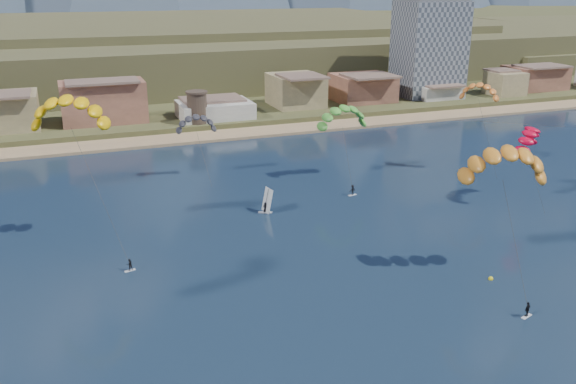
{
  "coord_description": "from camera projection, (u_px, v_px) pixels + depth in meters",
  "views": [
    {
      "loc": [
        -28.79,
        -44.51,
        38.79
      ],
      "look_at": [
        0.0,
        32.0,
        10.0
      ],
      "focal_mm": 38.01,
      "sensor_mm": 36.0,
      "label": 1
    }
  ],
  "objects": [
    {
      "name": "kitesurfer_yellow",
      "position": [
        69.0,
        107.0,
        89.03
      ],
      "size": [
        12.77,
        18.39,
        25.65
      ],
      "color": "silver",
      "rests_on": "ground"
    },
    {
      "name": "land",
      "position": [
        85.0,
        23.0,
        556.09
      ],
      "size": [
        2200.0,
        900.0,
        4.0
      ],
      "color": "brown",
      "rests_on": "ground"
    },
    {
      "name": "apartment_tower",
      "position": [
        429.0,
        46.0,
        197.05
      ],
      "size": [
        20.0,
        16.0,
        32.0
      ],
      "color": "gray",
      "rests_on": "ground"
    },
    {
      "name": "watchtower",
      "position": [
        197.0,
        107.0,
        161.92
      ],
      "size": [
        5.82,
        5.82,
        8.6
      ],
      "color": "#47382D",
      "rests_on": "ground"
    },
    {
      "name": "kitesurfer_orange",
      "position": [
        506.0,
        158.0,
        80.54
      ],
      "size": [
        13.26,
        17.29,
        20.98
      ],
      "color": "silver",
      "rests_on": "ground"
    },
    {
      "name": "foothills",
      "position": [
        177.0,
        48.0,
        271.38
      ],
      "size": [
        940.0,
        210.0,
        18.0
      ],
      "color": "brown",
      "rests_on": "ground"
    },
    {
      "name": "distant_kite_orange",
      "position": [
        480.0,
        89.0,
        125.04
      ],
      "size": [
        8.07,
        8.25,
        20.04
      ],
      "color": "#262626",
      "rests_on": "ground"
    },
    {
      "name": "ground",
      "position": [
        399.0,
        383.0,
        61.74
      ],
      "size": [
        2400.0,
        2400.0,
        0.0
      ],
      "primitive_type": "plane",
      "color": "black",
      "rests_on": "ground"
    },
    {
      "name": "buoy",
      "position": [
        491.0,
        279.0,
        82.87
      ],
      "size": [
        0.66,
        0.66,
        0.66
      ],
      "color": "yellow",
      "rests_on": "ground"
    },
    {
      "name": "kitesurfer_green",
      "position": [
        343.0,
        114.0,
        121.14
      ],
      "size": [
        11.19,
        13.71,
        17.48
      ],
      "color": "silver",
      "rests_on": "ground"
    },
    {
      "name": "town",
      "position": [
        14.0,
        107.0,
        153.49
      ],
      "size": [
        400.0,
        24.0,
        12.0
      ],
      "color": "beige",
      "rests_on": "ground"
    },
    {
      "name": "distant_kite_red",
      "position": [
        528.0,
        134.0,
        108.35
      ],
      "size": [
        9.59,
        8.82,
        15.86
      ],
      "color": "#262626",
      "rests_on": "ground"
    },
    {
      "name": "windsurfer",
      "position": [
        266.0,
        205.0,
        106.1
      ],
      "size": [
        2.66,
        2.81,
        4.37
      ],
      "color": "silver",
      "rests_on": "ground"
    },
    {
      "name": "distant_kite_dark",
      "position": [
        196.0,
        120.0,
        121.64
      ],
      "size": [
        8.79,
        6.04,
        15.09
      ],
      "color": "#262626",
      "rests_on": "ground"
    },
    {
      "name": "beach",
      "position": [
        186.0,
        138.0,
        155.23
      ],
      "size": [
        2200.0,
        12.0,
        0.9
      ],
      "color": "tan",
      "rests_on": "ground"
    }
  ]
}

